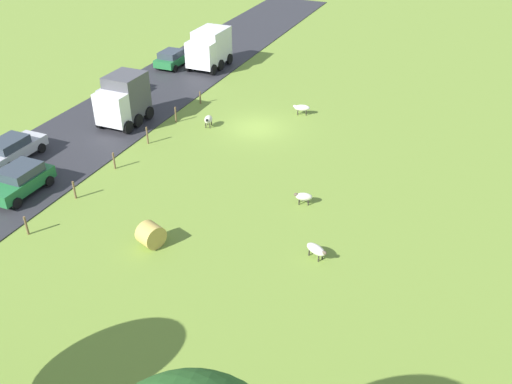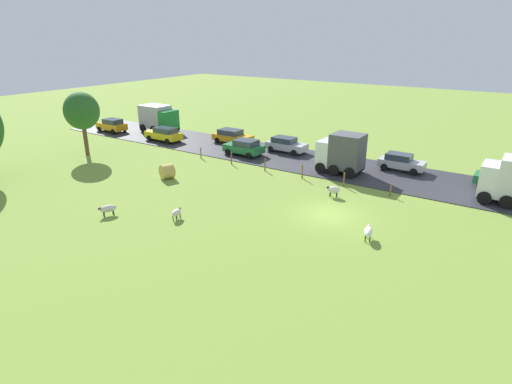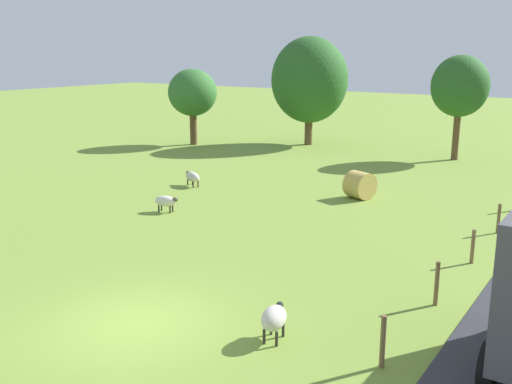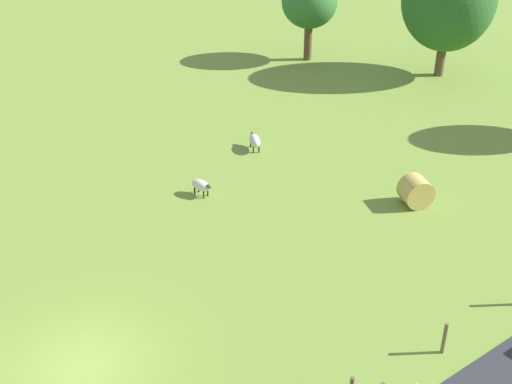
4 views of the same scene
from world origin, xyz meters
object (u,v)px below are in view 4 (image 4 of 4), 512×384
(tree_2, at_px, (310,2))
(sheep_1, at_px, (201,186))
(hay_bale_0, at_px, (416,191))
(sheep_2, at_px, (255,140))

(tree_2, bearing_deg, sheep_1, -54.27)
(sheep_1, bearing_deg, hay_bale_0, 48.79)
(sheep_2, xyz_separation_m, tree_2, (-8.49, 10.42, 3.21))
(sheep_1, distance_m, sheep_2, 4.88)
(sheep_2, bearing_deg, hay_bale_0, 16.19)
(sheep_2, bearing_deg, tree_2, 129.17)
(sheep_1, height_order, hay_bale_0, hay_bale_0)
(sheep_2, height_order, hay_bale_0, hay_bale_0)
(sheep_2, relative_size, tree_2, 0.24)
(hay_bale_0, relative_size, tree_2, 0.23)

